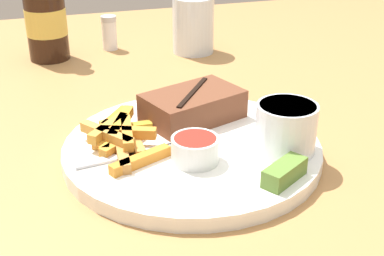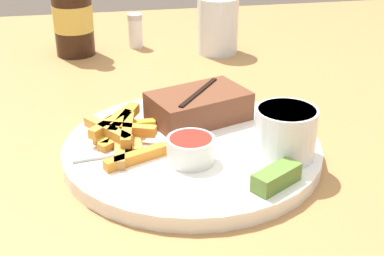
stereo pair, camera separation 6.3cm
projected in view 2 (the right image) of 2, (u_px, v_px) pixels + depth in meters
dining_table at (192, 197)px, 0.68m from camera, size 1.52×1.49×0.77m
dinner_plate at (192, 149)px, 0.65m from camera, size 0.31×0.31×0.02m
steak_portion at (199, 106)px, 0.70m from camera, size 0.14×0.11×0.04m
fries_pile at (121, 132)px, 0.65m from camera, size 0.09×0.17×0.02m
coleslaw_cup at (285, 130)px, 0.60m from camera, size 0.07×0.07×0.06m
dipping_sauce_cup at (191, 148)px, 0.60m from camera, size 0.05×0.05×0.03m
pickle_spear at (276, 177)px, 0.55m from camera, size 0.06×0.05×0.02m
fork_utensil at (125, 152)px, 0.62m from camera, size 0.13×0.03×0.00m
beer_bottle at (73, 16)px, 0.98m from camera, size 0.07×0.07×0.20m
drinking_glass at (218, 25)px, 0.99m from camera, size 0.08×0.08×0.10m
salt_shaker at (135, 30)px, 1.03m from camera, size 0.03×0.03×0.07m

